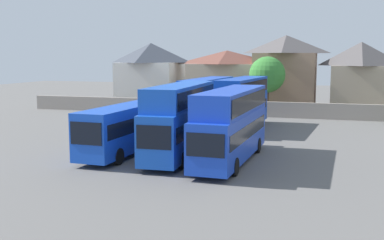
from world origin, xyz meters
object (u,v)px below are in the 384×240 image
Objects in this scene: bus_3 at (231,121)px; house_terrace_right at (286,72)px; house_terrace_left at (151,74)px; tree_left_of_lot at (267,75)px; house_terrace_centre at (227,79)px; bus_4 at (207,100)px; house_terrace_far_right at (360,76)px; bus_5 at (242,100)px; bus_1 at (125,127)px; bus_2 at (181,116)px.

house_terrace_right is at bearing -178.42° from bus_3.
house_terrace_left is 1.27× the size of tree_left_of_lot.
house_terrace_left reaches higher than house_terrace_centre.
house_terrace_right is (5.75, 19.16, 2.25)m from bus_4.
house_terrace_right is at bearing 174.72° from house_terrace_far_right.
house_terrace_right is 7.05m from tree_left_of_lot.
bus_5 is 24.92m from house_terrace_left.
bus_5 is (5.82, 14.25, 0.78)m from bus_1.
house_terrace_far_right is (11.63, 18.32, 1.73)m from bus_5.
bus_2 is 1.12× the size of house_terrace_centre.
house_terrace_left is 1.01× the size of house_terrace_far_right.
bus_3 is 15.50m from bus_4.
bus_5 is at bearing -93.39° from tree_left_of_lot.
bus_1 is at bearing -103.53° from house_terrace_right.
house_terrace_far_right is (15.15, 18.29, 1.77)m from bus_4.
bus_2 is at bearing -98.31° from bus_3.
house_terrace_right reaches higher than tree_left_of_lot.
house_terrace_far_right is 1.26× the size of tree_left_of_lot.
bus_5 is (-2.03, 14.44, 0.05)m from bus_3.
bus_5 is at bearing -96.63° from house_terrace_right.
house_terrace_left reaches higher than bus_2.
house_terrace_centre reaches higher than bus_1.
house_terrace_right reaches higher than house_terrace_centre.
bus_3 is (7.84, -0.19, 0.74)m from bus_1.
bus_3 is 14.59m from bus_5.
bus_1 is at bearing -85.37° from bus_2.
house_terrace_right reaches higher than bus_4.
house_terrace_left is 18.95m from house_terrace_right.
house_terrace_far_right reaches higher than house_terrace_centre.
house_terrace_right is (8.05, 33.44, 2.99)m from bus_1.
bus_1 is 37.04m from house_terrace_far_right.
bus_4 is 1.28× the size of house_terrace_left.
bus_5 is 19.31m from house_terrace_centre.
bus_2 is 13.87m from bus_5.
house_terrace_centre is 1.05× the size of house_terrace_right.
house_terrace_far_right is (17.45, 32.58, 2.51)m from bus_1.
bus_4 is 1.10× the size of house_terrace_centre.
house_terrace_far_right is at bearing 155.07° from bus_2.
bus_1 is 0.91× the size of bus_2.
bus_3 is 1.33× the size of house_terrace_far_right.
bus_4 is at bearing -54.37° from house_terrace_left.
tree_left_of_lot is (6.54, 26.56, 2.80)m from bus_1.
house_terrace_centre is 1.46× the size of tree_left_of_lot.
bus_2 reaches higher than bus_1.
bus_3 is 26.86m from tree_left_of_lot.
house_terrace_far_right is at bearing -5.28° from house_terrace_right.
house_terrace_left is at bearing 179.80° from house_terrace_far_right.
house_terrace_left reaches higher than tree_left_of_lot.
bus_2 is 1.31× the size of house_terrace_far_right.
bus_2 is 1.64× the size of tree_left_of_lot.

